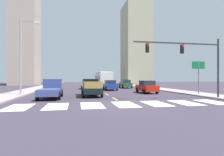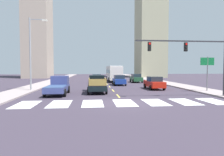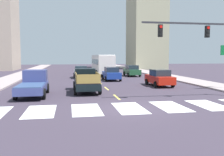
{
  "view_description": "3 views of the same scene",
  "coord_description": "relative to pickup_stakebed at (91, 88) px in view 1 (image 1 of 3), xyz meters",
  "views": [
    {
      "loc": [
        -3.74,
        -14.09,
        2.07
      ],
      "look_at": [
        0.45,
        7.82,
        2.07
      ],
      "focal_mm": 29.73,
      "sensor_mm": 36.0,
      "label": 1
    },
    {
      "loc": [
        -2.59,
        -15.77,
        2.83
      ],
      "look_at": [
        0.3,
        13.29,
        1.38
      ],
      "focal_mm": 31.41,
      "sensor_mm": 36.0,
      "label": 2
    },
    {
      "loc": [
        -3.57,
        -14.09,
        3.11
      ],
      "look_at": [
        0.79,
        10.49,
        0.88
      ],
      "focal_mm": 39.27,
      "sensor_mm": 36.0,
      "label": 3
    }
  ],
  "objects": [
    {
      "name": "crosswalk_stripe_6",
      "position": [
        9.87,
        -7.49,
        -0.93
      ],
      "size": [
        1.67,
        3.4,
        0.01
      ],
      "primitive_type": "cube",
      "color": "white",
      "rests_on": "ground"
    },
    {
      "name": "sedan_near_right",
      "position": [
        3.91,
        9.31,
        -0.08
      ],
      "size": [
        2.02,
        4.4,
        1.72
      ],
      "rotation": [
        0.0,
        0.0,
        0.01
      ],
      "color": "navy",
      "rests_on": "ground"
    },
    {
      "name": "streetlight_left",
      "position": [
        -7.97,
        1.78,
        4.03
      ],
      "size": [
        2.2,
        0.28,
        9.0
      ],
      "color": "gray",
      "rests_on": "ground"
    },
    {
      "name": "lane_dash_7",
      "position": [
        2.08,
        31.51,
        -0.93
      ],
      "size": [
        0.16,
        2.4,
        0.01
      ],
      "primitive_type": "cube",
      "color": "#DBC64F",
      "rests_on": "ground"
    },
    {
      "name": "lane_dash_3",
      "position": [
        2.08,
        11.51,
        -0.93
      ],
      "size": [
        0.16,
        2.4,
        0.01
      ],
      "primitive_type": "cube",
      "color": "#DBC64F",
      "rests_on": "ground"
    },
    {
      "name": "lane_dash_2",
      "position": [
        2.08,
        6.51,
        -0.93
      ],
      "size": [
        0.16,
        2.4,
        0.01
      ],
      "primitive_type": "cube",
      "color": "#DBC64F",
      "rests_on": "ground"
    },
    {
      "name": "traffic_signal_gantry",
      "position": [
        9.42,
        -5.37,
        3.26
      ],
      "size": [
        8.92,
        0.27,
        6.0
      ],
      "color": "#2D2D33",
      "rests_on": "ground"
    },
    {
      "name": "pickup_stakebed",
      "position": [
        0.0,
        0.0,
        0.0
      ],
      "size": [
        2.18,
        5.2,
        1.96
      ],
      "rotation": [
        0.0,
        0.0,
        -0.02
      ],
      "color": "black",
      "rests_on": "ground"
    },
    {
      "name": "crosswalk_stripe_1",
      "position": [
        -3.11,
        -7.49,
        -0.93
      ],
      "size": [
        1.67,
        3.4,
        0.01
      ],
      "primitive_type": "cube",
      "color": "white",
      "rests_on": "ground"
    },
    {
      "name": "sedan_far",
      "position": [
        7.81,
        2.53,
        -0.08
      ],
      "size": [
        2.02,
        4.4,
        1.72
      ],
      "rotation": [
        0.0,
        0.0,
        -0.01
      ],
      "color": "red",
      "rests_on": "ground"
    },
    {
      "name": "sedan_mid",
      "position": [
        0.21,
        13.72,
        -0.08
      ],
      "size": [
        2.02,
        4.4,
        1.72
      ],
      "rotation": [
        0.0,
        0.0,
        -0.04
      ],
      "color": "beige",
      "rests_on": "ground"
    },
    {
      "name": "sedan_near_left",
      "position": [
        8.18,
        15.25,
        -0.08
      ],
      "size": [
        2.02,
        4.4,
        1.72
      ],
      "rotation": [
        0.0,
        0.0,
        0.04
      ],
      "color": "#1F4C2D",
      "rests_on": "ground"
    },
    {
      "name": "block_mid_left",
      "position": [
        17.7,
        37.75,
        12.26
      ],
      "size": [
        7.98,
        10.09,
        26.4
      ],
      "primitive_type": "cube",
      "color": "tan",
      "rests_on": "ground"
    },
    {
      "name": "crosswalk_stripe_4",
      "position": [
        4.68,
        -7.49,
        -0.93
      ],
      "size": [
        1.67,
        3.4,
        0.01
      ],
      "primitive_type": "cube",
      "color": "white",
      "rests_on": "ground"
    },
    {
      "name": "crosswalk_stripe_5",
      "position": [
        7.27,
        -7.49,
        -0.93
      ],
      "size": [
        1.67,
        3.4,
        0.01
      ],
      "primitive_type": "cube",
      "color": "white",
      "rests_on": "ground"
    },
    {
      "name": "crosswalk_stripe_3",
      "position": [
        2.08,
        -7.49,
        -0.93
      ],
      "size": [
        1.67,
        3.4,
        0.01
      ],
      "primitive_type": "cube",
      "color": "white",
      "rests_on": "ground"
    },
    {
      "name": "lane_dash_5",
      "position": [
        2.08,
        21.51,
        -0.93
      ],
      "size": [
        0.16,
        2.4,
        0.01
      ],
      "primitive_type": "cube",
      "color": "#DBC64F",
      "rests_on": "ground"
    },
    {
      "name": "tower_tall_centre",
      "position": [
        -16.61,
        37.3,
        19.74
      ],
      "size": [
        7.04,
        9.63,
        41.35
      ],
      "primitive_type": "cube",
      "color": "tan",
      "rests_on": "ground"
    },
    {
      "name": "lane_dash_6",
      "position": [
        2.08,
        26.51,
        -0.93
      ],
      "size": [
        0.16,
        2.4,
        0.01
      ],
      "primitive_type": "cube",
      "color": "#DBC64F",
      "rests_on": "ground"
    },
    {
      "name": "lane_dash_4",
      "position": [
        2.08,
        16.51,
        -0.93
      ],
      "size": [
        0.16,
        2.4,
        0.01
      ],
      "primitive_type": "cube",
      "color": "#DBC64F",
      "rests_on": "ground"
    },
    {
      "name": "crosswalk_stripe_0",
      "position": [
        -5.71,
        -7.49,
        -0.93
      ],
      "size": [
        1.67,
        3.4,
        0.01
      ],
      "primitive_type": "cube",
      "color": "white",
      "rests_on": "ground"
    },
    {
      "name": "lane_dash_0",
      "position": [
        2.08,
        -3.49,
        -0.93
      ],
      "size": [
        0.16,
        2.4,
        0.01
      ],
      "primitive_type": "cube",
      "color": "#DBC64F",
      "rests_on": "ground"
    },
    {
      "name": "city_bus",
      "position": [
        4.02,
        18.77,
        1.02
      ],
      "size": [
        2.72,
        10.8,
        3.32
      ],
      "rotation": [
        0.0,
        0.0,
        0.03
      ],
      "color": "silver",
      "rests_on": "ground"
    },
    {
      "name": "lane_dash_1",
      "position": [
        2.08,
        1.51,
        -0.93
      ],
      "size": [
        0.16,
        2.4,
        0.01
      ],
      "primitive_type": "cube",
      "color": "#DBC64F",
      "rests_on": "ground"
    },
    {
      "name": "ground_plane",
      "position": [
        2.08,
        -7.49,
        -0.94
      ],
      "size": [
        160.0,
        160.0,
        0.0
      ],
      "primitive_type": "plane",
      "color": "#39303E"
    },
    {
      "name": "direction_sign_green",
      "position": [
        13.06,
        -1.22,
        2.1
      ],
      "size": [
        1.7,
        0.12,
        4.2
      ],
      "color": "slate",
      "rests_on": "ground"
    },
    {
      "name": "sidewalk_right",
      "position": [
        13.33,
        10.51,
        -0.86
      ],
      "size": [
        3.33,
        110.0,
        0.15
      ],
      "primitive_type": "cube",
      "color": "gray",
      "rests_on": "ground"
    },
    {
      "name": "pickup_dark",
      "position": [
        -4.25,
        -1.47,
        -0.02
      ],
      "size": [
        2.18,
        5.2,
        1.96
      ],
      "rotation": [
        0.0,
        0.0,
        -0.03
      ],
      "color": "navy",
      "rests_on": "ground"
    },
    {
      "name": "crosswalk_stripe_2",
      "position": [
        -0.52,
        -7.49,
        -0.93
      ],
      "size": [
        1.67,
        3.4,
        0.01
      ],
      "primitive_type": "cube",
      "color": "white",
      "rests_on": "ground"
    },
    {
      "name": "sidewalk_left",
      "position": [
        -9.17,
        10.51,
        -0.86
      ],
      "size": [
        3.33,
        110.0,
        0.15
      ],
      "primitive_type": "cube",
      "color": "gray",
      "rests_on": "ground"
    }
  ]
}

